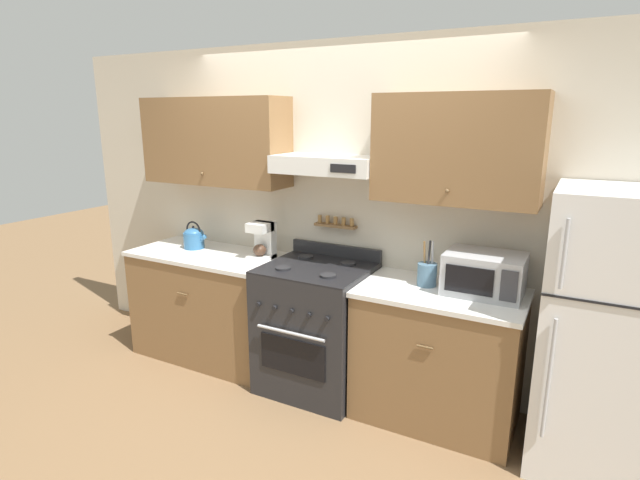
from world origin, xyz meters
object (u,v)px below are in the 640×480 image
coffee_maker (263,240)px  utensil_crock (427,274)px  tea_kettle (194,237)px  refrigerator (609,335)px  stove_range (316,327)px  microwave (484,274)px

coffee_maker → utensil_crock: size_ratio=0.95×
tea_kettle → coffee_maker: bearing=2.2°
refrigerator → coffee_maker: (-2.41, 0.11, 0.24)m
stove_range → microwave: bearing=5.2°
microwave → coffee_maker: bearing=179.7°
refrigerator → microwave: refrigerator is taller
stove_range → microwave: size_ratio=2.18×
tea_kettle → microwave: bearing=0.4°
stove_range → refrigerator: bearing=0.0°
tea_kettle → microwave: size_ratio=0.49×
stove_range → utensil_crock: utensil_crock is taller
stove_range → refrigerator: size_ratio=0.63×
coffee_maker → utensil_crock: 1.34m
utensil_crock → refrigerator: bearing=-4.6°
refrigerator → tea_kettle: 3.10m
coffee_maker → utensil_crock: (1.33, -0.03, -0.07)m
utensil_crock → tea_kettle: bearing=-180.0°
microwave → utensil_crock: bearing=-177.2°
microwave → utensil_crock: size_ratio=1.56×
tea_kettle → utensil_crock: bearing=0.0°
microwave → utensil_crock: (-0.36, -0.02, -0.05)m
coffee_maker → microwave: 1.69m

